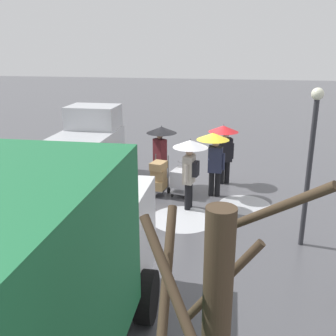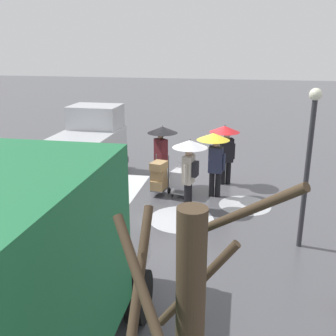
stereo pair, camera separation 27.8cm
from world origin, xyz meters
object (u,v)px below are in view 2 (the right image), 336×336
at_px(hand_dolly_boxes, 159,176).
at_px(street_lamp, 309,154).
at_px(cargo_van_parked_right, 80,154).
at_px(pedestrian_far_side, 214,149).
at_px(shopping_cart_vendor, 182,179).
at_px(pedestrian_white_side, 162,141).
at_px(pedestrian_pink_side, 190,158).
at_px(pedestrian_black_side, 225,141).

xyz_separation_m(hand_dolly_boxes, street_lamp, (-4.15, 2.65, 1.72)).
relative_size(cargo_van_parked_right, pedestrian_far_side, 2.49).
bearing_deg(cargo_van_parked_right, pedestrian_far_side, 179.49).
xyz_separation_m(shopping_cart_vendor, hand_dolly_boxes, (0.73, 0.16, 0.08)).
xyz_separation_m(pedestrian_white_side, pedestrian_far_side, (-1.87, 0.71, 0.00)).
height_order(pedestrian_pink_side, street_lamp, street_lamp).
height_order(pedestrian_black_side, pedestrian_white_side, same).
bearing_deg(pedestrian_pink_side, pedestrian_white_side, -56.02).
height_order(shopping_cart_vendor, pedestrian_black_side, pedestrian_black_side).
bearing_deg(pedestrian_black_side, street_lamp, 117.07).
xyz_separation_m(cargo_van_parked_right, pedestrian_white_side, (-2.75, -0.67, 0.41)).
bearing_deg(pedestrian_black_side, cargo_van_parked_right, 13.89).
bearing_deg(pedestrian_pink_side, pedestrian_far_side, -119.09).
bearing_deg(pedestrian_far_side, pedestrian_white_side, -20.93).
bearing_deg(pedestrian_pink_side, pedestrian_black_side, -110.74).
xyz_separation_m(cargo_van_parked_right, pedestrian_far_side, (-4.61, 0.04, 0.41)).
height_order(cargo_van_parked_right, street_lamp, street_lamp).
bearing_deg(pedestrian_white_side, pedestrian_black_side, -165.95).
bearing_deg(shopping_cart_vendor, pedestrian_pink_side, 110.97).
relative_size(pedestrian_black_side, pedestrian_far_side, 1.00).
height_order(cargo_van_parked_right, pedestrian_black_side, cargo_van_parked_right).
relative_size(cargo_van_parked_right, hand_dolly_boxes, 4.07).
bearing_deg(pedestrian_black_side, pedestrian_pink_side, 69.26).
xyz_separation_m(shopping_cart_vendor, pedestrian_far_side, (-1.02, -0.11, 1.02)).
bearing_deg(cargo_van_parked_right, pedestrian_black_side, -166.11).
height_order(cargo_van_parked_right, shopping_cart_vendor, cargo_van_parked_right).
xyz_separation_m(pedestrian_black_side, street_lamp, (-2.13, 4.17, 0.79)).
xyz_separation_m(shopping_cart_vendor, street_lamp, (-3.42, 2.81, 1.80)).
bearing_deg(shopping_cart_vendor, cargo_van_parked_right, -2.39).
distance_m(pedestrian_pink_side, pedestrian_black_side, 2.54).
bearing_deg(cargo_van_parked_right, pedestrian_white_side, -166.23).
bearing_deg(hand_dolly_boxes, cargo_van_parked_right, -6.24).
xyz_separation_m(hand_dolly_boxes, pedestrian_black_side, (-2.02, -1.52, 0.93)).
height_order(cargo_van_parked_right, pedestrian_pink_side, cargo_van_parked_right).
bearing_deg(pedestrian_far_side, cargo_van_parked_right, -0.51).
relative_size(shopping_cart_vendor, pedestrian_pink_side, 0.47).
height_order(cargo_van_parked_right, pedestrian_white_side, cargo_van_parked_right).
height_order(pedestrian_pink_side, pedestrian_black_side, same).
relative_size(shopping_cart_vendor, pedestrian_white_side, 0.47).
relative_size(cargo_van_parked_right, street_lamp, 1.39).
distance_m(shopping_cart_vendor, pedestrian_far_side, 1.44).
xyz_separation_m(pedestrian_black_side, pedestrian_far_side, (0.27, 1.25, 0.00)).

